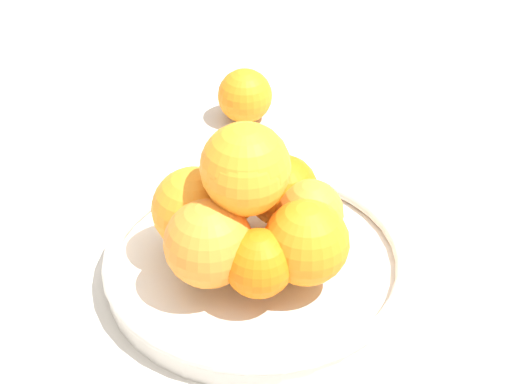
{
  "coord_description": "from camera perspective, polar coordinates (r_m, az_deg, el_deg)",
  "views": [
    {
      "loc": [
        -0.21,
        -0.6,
        0.57
      ],
      "look_at": [
        0.0,
        0.0,
        0.1
      ],
      "focal_mm": 60.0,
      "sensor_mm": 36.0,
      "label": 1
    }
  ],
  "objects": [
    {
      "name": "stray_orange",
      "position": [
        1.08,
        -0.74,
        6.43
      ],
      "size": [
        0.07,
        0.07,
        0.07
      ],
      "primitive_type": "sphere",
      "color": "orange",
      "rests_on": "ground_plane"
    },
    {
      "name": "orange_pile",
      "position": [
        0.8,
        -0.48,
        -1.16
      ],
      "size": [
        0.18,
        0.18,
        0.14
      ],
      "color": "orange",
      "rests_on": "fruit_bowl"
    },
    {
      "name": "ground_plane",
      "position": [
        0.85,
        -0.0,
        -5.65
      ],
      "size": [
        4.0,
        4.0,
        0.0
      ],
      "primitive_type": "plane",
      "color": "beige"
    },
    {
      "name": "fruit_bowl",
      "position": [
        0.84,
        -0.0,
        -4.82
      ],
      "size": [
        0.3,
        0.3,
        0.03
      ],
      "color": "silver",
      "rests_on": "ground_plane"
    }
  ]
}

